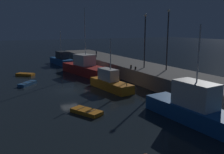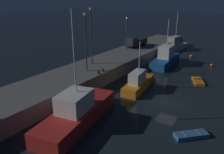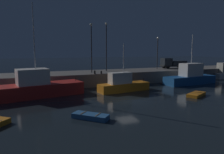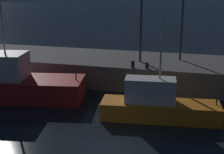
{
  "view_description": "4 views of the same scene",
  "coord_description": "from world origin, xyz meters",
  "px_view_note": "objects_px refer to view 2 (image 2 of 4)",
  "views": [
    {
      "loc": [
        32.03,
        -9.79,
        8.69
      ],
      "look_at": [
        1.77,
        5.89,
        1.73
      ],
      "focal_mm": 38.21,
      "sensor_mm": 36.0,
      "label": 1
    },
    {
      "loc": [
        -27.12,
        -9.41,
        13.68
      ],
      "look_at": [
        0.37,
        9.18,
        1.66
      ],
      "focal_mm": 37.07,
      "sensor_mm": 36.0,
      "label": 2
    },
    {
      "loc": [
        -11.03,
        -22.09,
        6.18
      ],
      "look_at": [
        1.13,
        7.87,
        1.95
      ],
      "focal_mm": 32.32,
      "sensor_mm": 36.0,
      "label": 3
    },
    {
      "loc": [
        4.31,
        -15.02,
        8.87
      ],
      "look_at": [
        -2.05,
        8.3,
        1.96
      ],
      "focal_mm": 50.39,
      "sensor_mm": 36.0,
      "label": 4
    }
  ],
  "objects_px": {
    "mooring_buoy_mid": "(191,56)",
    "fishing_trawler_green": "(175,45)",
    "mooring_buoy_near": "(212,65)",
    "lamp_post_west": "(86,39)",
    "rowboat_white_mid": "(191,135)",
    "utility_truck": "(136,42)",
    "lamp_post_central": "(127,31)",
    "bollard_west": "(103,70)",
    "bollard_central": "(99,72)",
    "dinghy_orange_near": "(198,81)",
    "fishing_boat_blue": "(166,58)",
    "fishing_boat_white": "(138,83)",
    "lamp_post_east": "(91,33)",
    "fishing_boat_orange": "(77,112)"
  },
  "relations": [
    {
      "from": "fishing_boat_blue",
      "to": "bollard_west",
      "type": "relative_size",
      "value": 21.77
    },
    {
      "from": "lamp_post_central",
      "to": "bollard_central",
      "type": "xyz_separation_m",
      "value": [
        -15.73,
        -4.48,
        -3.81
      ]
    },
    {
      "from": "bollard_central",
      "to": "utility_truck",
      "type": "bearing_deg",
      "value": 12.7
    },
    {
      "from": "mooring_buoy_mid",
      "to": "lamp_post_central",
      "type": "distance_m",
      "value": 16.2
    },
    {
      "from": "mooring_buoy_near",
      "to": "utility_truck",
      "type": "xyz_separation_m",
      "value": [
        -1.27,
        16.51,
        3.08
      ]
    },
    {
      "from": "fishing_boat_white",
      "to": "utility_truck",
      "type": "distance_m",
      "value": 19.86
    },
    {
      "from": "fishing_boat_white",
      "to": "bollard_central",
      "type": "bearing_deg",
      "value": 118.2
    },
    {
      "from": "rowboat_white_mid",
      "to": "bollard_west",
      "type": "distance_m",
      "value": 17.18
    },
    {
      "from": "mooring_buoy_near",
      "to": "lamp_post_west",
      "type": "bearing_deg",
      "value": 145.43
    },
    {
      "from": "rowboat_white_mid",
      "to": "lamp_post_west",
      "type": "distance_m",
      "value": 20.22
    },
    {
      "from": "fishing_boat_white",
      "to": "bollard_central",
      "type": "xyz_separation_m",
      "value": [
        -2.84,
        5.3,
        1.47
      ]
    },
    {
      "from": "rowboat_white_mid",
      "to": "fishing_trawler_green",
      "type": "bearing_deg",
      "value": 21.9
    },
    {
      "from": "fishing_boat_orange",
      "to": "utility_truck",
      "type": "bearing_deg",
      "value": 16.52
    },
    {
      "from": "mooring_buoy_mid",
      "to": "lamp_post_central",
      "type": "height_order",
      "value": "lamp_post_central"
    },
    {
      "from": "rowboat_white_mid",
      "to": "lamp_post_central",
      "type": "height_order",
      "value": "lamp_post_central"
    },
    {
      "from": "rowboat_white_mid",
      "to": "utility_truck",
      "type": "distance_m",
      "value": 32.45
    },
    {
      "from": "lamp_post_east",
      "to": "utility_truck",
      "type": "distance_m",
      "value": 16.78
    },
    {
      "from": "fishing_trawler_green",
      "to": "bollard_central",
      "type": "bearing_deg",
      "value": 178.46
    },
    {
      "from": "bollard_central",
      "to": "mooring_buoy_mid",
      "type": "bearing_deg",
      "value": -14.3
    },
    {
      "from": "lamp_post_west",
      "to": "lamp_post_east",
      "type": "bearing_deg",
      "value": 26.77
    },
    {
      "from": "fishing_boat_blue",
      "to": "mooring_buoy_near",
      "type": "height_order",
      "value": "fishing_boat_blue"
    },
    {
      "from": "fishing_boat_white",
      "to": "fishing_boat_orange",
      "type": "xyz_separation_m",
      "value": [
        -12.47,
        1.02,
        0.26
      ]
    },
    {
      "from": "dinghy_orange_near",
      "to": "bollard_central",
      "type": "distance_m",
      "value": 16.37
    },
    {
      "from": "bollard_west",
      "to": "lamp_post_east",
      "type": "bearing_deg",
      "value": 58.96
    },
    {
      "from": "mooring_buoy_mid",
      "to": "lamp_post_central",
      "type": "relative_size",
      "value": 0.09
    },
    {
      "from": "fishing_boat_white",
      "to": "dinghy_orange_near",
      "type": "bearing_deg",
      "value": -40.53
    },
    {
      "from": "dinghy_orange_near",
      "to": "fishing_boat_orange",
      "type": "bearing_deg",
      "value": 159.06
    },
    {
      "from": "fishing_boat_blue",
      "to": "mooring_buoy_mid",
      "type": "bearing_deg",
      "value": -17.96
    },
    {
      "from": "fishing_trawler_green",
      "to": "utility_truck",
      "type": "distance_m",
      "value": 12.92
    },
    {
      "from": "mooring_buoy_mid",
      "to": "utility_truck",
      "type": "bearing_deg",
      "value": 118.17
    },
    {
      "from": "fishing_boat_white",
      "to": "lamp_post_east",
      "type": "distance_m",
      "value": 11.61
    },
    {
      "from": "fishing_boat_blue",
      "to": "fishing_boat_orange",
      "type": "distance_m",
      "value": 27.01
    },
    {
      "from": "dinghy_orange_near",
      "to": "utility_truck",
      "type": "relative_size",
      "value": 0.59
    },
    {
      "from": "fishing_boat_orange",
      "to": "bollard_central",
      "type": "distance_m",
      "value": 10.61
    },
    {
      "from": "fishing_boat_white",
      "to": "rowboat_white_mid",
      "type": "xyz_separation_m",
      "value": [
        -8.13,
        -10.35,
        -0.81
      ]
    },
    {
      "from": "lamp_post_east",
      "to": "mooring_buoy_near",
      "type": "bearing_deg",
      "value": -42.92
    },
    {
      "from": "lamp_post_west",
      "to": "lamp_post_central",
      "type": "relative_size",
      "value": 1.27
    },
    {
      "from": "mooring_buoy_mid",
      "to": "fishing_trawler_green",
      "type": "bearing_deg",
      "value": 45.61
    },
    {
      "from": "lamp_post_central",
      "to": "bollard_west",
      "type": "bearing_deg",
      "value": -163.21
    },
    {
      "from": "mooring_buoy_mid",
      "to": "rowboat_white_mid",
      "type": "bearing_deg",
      "value": -163.83
    },
    {
      "from": "fishing_boat_white",
      "to": "bollard_west",
      "type": "xyz_separation_m",
      "value": [
        -1.62,
        5.39,
        1.41
      ]
    },
    {
      "from": "rowboat_white_mid",
      "to": "lamp_post_east",
      "type": "bearing_deg",
      "value": 65.65
    },
    {
      "from": "fishing_boat_blue",
      "to": "mooring_buoy_near",
      "type": "bearing_deg",
      "value": -64.81
    },
    {
      "from": "dinghy_orange_near",
      "to": "mooring_buoy_near",
      "type": "distance_m",
      "value": 10.44
    },
    {
      "from": "dinghy_orange_near",
      "to": "bollard_central",
      "type": "height_order",
      "value": "bollard_central"
    },
    {
      "from": "lamp_post_west",
      "to": "utility_truck",
      "type": "xyz_separation_m",
      "value": [
        19.77,
        2.02,
        -3.93
      ]
    },
    {
      "from": "rowboat_white_mid",
      "to": "utility_truck",
      "type": "bearing_deg",
      "value": 38.59
    },
    {
      "from": "fishing_trawler_green",
      "to": "lamp_post_central",
      "type": "distance_m",
      "value": 17.42
    },
    {
      "from": "utility_truck",
      "to": "mooring_buoy_near",
      "type": "bearing_deg",
      "value": -85.61
    },
    {
      "from": "fishing_boat_orange",
      "to": "bollard_west",
      "type": "distance_m",
      "value": 11.75
    }
  ]
}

